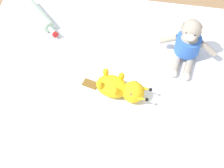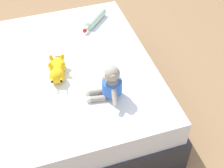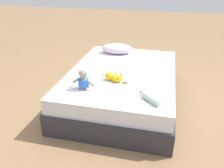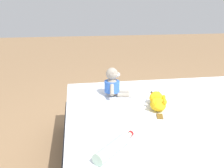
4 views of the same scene
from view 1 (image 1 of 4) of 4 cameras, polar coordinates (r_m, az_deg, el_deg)
name	(u,v)px [view 1 (image 1 of 4)]	position (r m, az deg, el deg)	size (l,w,h in m)	color
plush_monkey	(188,44)	(1.75, 12.05, 6.29)	(0.29, 0.24, 0.24)	#9E9384
plush_yellow_creature	(121,88)	(1.61, 1.44, -0.70)	(0.33, 0.15, 0.10)	yellow
glass_bottle	(39,16)	(1.97, -11.58, 10.67)	(0.25, 0.24, 0.06)	#B2D1B7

